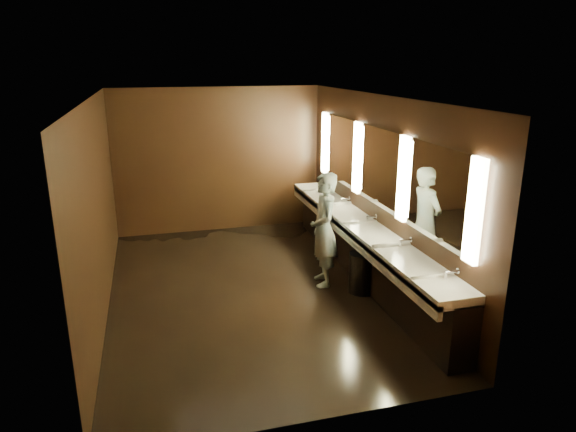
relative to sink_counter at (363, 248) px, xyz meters
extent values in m
plane|color=black|center=(-1.79, 0.00, -0.50)|extent=(6.00, 6.00, 0.00)
cube|color=#2D2D2B|center=(-1.79, 0.00, 2.30)|extent=(4.00, 6.00, 0.02)
cube|color=black|center=(-1.79, 3.00, 0.90)|extent=(4.00, 0.02, 2.80)
cube|color=black|center=(-1.79, -3.00, 0.90)|extent=(4.00, 0.02, 2.80)
cube|color=black|center=(-3.79, 0.00, 0.90)|extent=(0.02, 6.00, 2.80)
cube|color=black|center=(0.21, 0.00, 0.90)|extent=(0.02, 6.00, 2.80)
cube|color=black|center=(0.03, 0.00, -0.09)|extent=(0.36, 5.40, 0.81)
cube|color=white|center=(-0.07, 0.00, 0.35)|extent=(0.55, 5.40, 0.12)
cube|color=white|center=(-0.31, 0.00, 0.27)|extent=(0.06, 5.40, 0.18)
cylinder|color=silver|center=(0.12, -2.20, 0.49)|extent=(0.18, 0.04, 0.04)
cylinder|color=silver|center=(0.12, -1.10, 0.49)|extent=(0.18, 0.04, 0.04)
cylinder|color=silver|center=(0.12, 0.00, 0.49)|extent=(0.18, 0.04, 0.04)
cylinder|color=silver|center=(0.12, 1.10, 0.49)|extent=(0.18, 0.04, 0.04)
cylinder|color=silver|center=(0.12, 2.20, 0.49)|extent=(0.18, 0.04, 0.04)
cube|color=#FBF4B3|center=(0.18, -2.40, 1.25)|extent=(0.06, 0.22, 1.15)
cube|color=white|center=(0.19, -1.60, 1.25)|extent=(0.03, 1.32, 1.15)
cube|color=#FBF4B3|center=(0.18, -0.80, 1.25)|extent=(0.06, 0.23, 1.15)
cube|color=white|center=(0.19, 0.00, 1.25)|extent=(0.03, 1.32, 1.15)
cube|color=#FBF4B3|center=(0.18, 0.80, 1.25)|extent=(0.06, 0.23, 1.15)
cube|color=white|center=(0.19, 1.60, 1.25)|extent=(0.03, 1.32, 1.15)
cube|color=#FBF4B3|center=(0.18, 2.40, 1.25)|extent=(0.06, 0.22, 1.15)
imported|color=#93CCDB|center=(-0.67, -0.04, 0.36)|extent=(0.48, 0.67, 1.72)
cylinder|color=black|center=(-0.22, -0.47, -0.19)|extent=(0.42, 0.42, 0.60)
camera|label=1|loc=(-3.07, -6.88, 2.78)|focal=32.00mm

